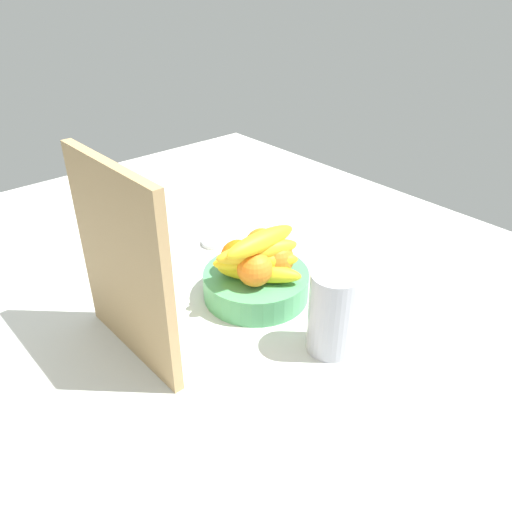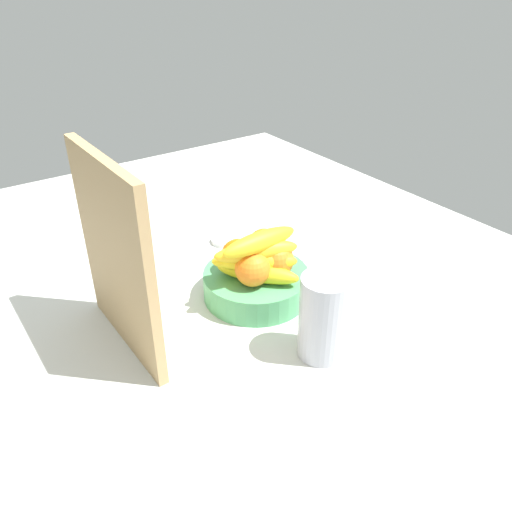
{
  "view_description": "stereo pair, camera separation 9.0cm",
  "coord_description": "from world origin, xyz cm",
  "px_view_note": "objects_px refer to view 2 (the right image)",
  "views": [
    {
      "loc": [
        -67.97,
        56.57,
        61.62
      ],
      "look_at": [
        -2.09,
        -0.73,
        9.69
      ],
      "focal_mm": 35.26,
      "sensor_mm": 36.0,
      "label": 1
    },
    {
      "loc": [
        -73.5,
        49.5,
        61.62
      ],
      "look_at": [
        -2.09,
        -0.73,
        9.69
      ],
      "focal_mm": 35.26,
      "sensor_mm": 36.0,
      "label": 2
    }
  ],
  "objects_px": {
    "orange_back_left": "(276,260)",
    "banana_bunch": "(256,257)",
    "thermos_tumbler": "(323,317)",
    "orange_center": "(253,269)",
    "orange_front_left": "(264,245)",
    "fruit_bowl": "(256,284)",
    "orange_front_right": "(238,256)",
    "jar_lid": "(225,240)",
    "cutting_board": "(116,258)"
  },
  "relations": [
    {
      "from": "orange_front_left",
      "to": "jar_lid",
      "type": "height_order",
      "value": "orange_front_left"
    },
    {
      "from": "banana_bunch",
      "to": "thermos_tumbler",
      "type": "relative_size",
      "value": 1.09
    },
    {
      "from": "orange_front_left",
      "to": "cutting_board",
      "type": "relative_size",
      "value": 0.2
    },
    {
      "from": "orange_front_left",
      "to": "orange_center",
      "type": "relative_size",
      "value": 1.0
    },
    {
      "from": "thermos_tumbler",
      "to": "jar_lid",
      "type": "bearing_deg",
      "value": -9.74
    },
    {
      "from": "orange_front_left",
      "to": "thermos_tumbler",
      "type": "xyz_separation_m",
      "value": [
        -0.25,
        0.05,
        -0.01
      ]
    },
    {
      "from": "fruit_bowl",
      "to": "orange_back_left",
      "type": "height_order",
      "value": "orange_back_left"
    },
    {
      "from": "orange_front_left",
      "to": "orange_center",
      "type": "xyz_separation_m",
      "value": [
        -0.06,
        0.07,
        0.0
      ]
    },
    {
      "from": "orange_front_left",
      "to": "thermos_tumbler",
      "type": "height_order",
      "value": "thermos_tumbler"
    },
    {
      "from": "banana_bunch",
      "to": "jar_lid",
      "type": "xyz_separation_m",
      "value": [
        0.26,
        -0.08,
        -0.1
      ]
    },
    {
      "from": "cutting_board",
      "to": "banana_bunch",
      "type": "bearing_deg",
      "value": -99.02
    },
    {
      "from": "orange_front_right",
      "to": "thermos_tumbler",
      "type": "bearing_deg",
      "value": -175.82
    },
    {
      "from": "orange_front_left",
      "to": "orange_front_right",
      "type": "xyz_separation_m",
      "value": [
        -0.01,
        0.07,
        0.0
      ]
    },
    {
      "from": "orange_front_right",
      "to": "fruit_bowl",
      "type": "bearing_deg",
      "value": -137.43
    },
    {
      "from": "fruit_bowl",
      "to": "orange_back_left",
      "type": "xyz_separation_m",
      "value": [
        -0.03,
        -0.03,
        0.06
      ]
    },
    {
      "from": "orange_back_left",
      "to": "banana_bunch",
      "type": "height_order",
      "value": "banana_bunch"
    },
    {
      "from": "thermos_tumbler",
      "to": "jar_lid",
      "type": "xyz_separation_m",
      "value": [
        0.45,
        -0.08,
        -0.07
      ]
    },
    {
      "from": "fruit_bowl",
      "to": "orange_center",
      "type": "relative_size",
      "value": 3.1
    },
    {
      "from": "orange_back_left",
      "to": "banana_bunch",
      "type": "distance_m",
      "value": 0.05
    },
    {
      "from": "fruit_bowl",
      "to": "orange_front_right",
      "type": "height_order",
      "value": "orange_front_right"
    },
    {
      "from": "fruit_bowl",
      "to": "orange_center",
      "type": "distance_m",
      "value": 0.08
    },
    {
      "from": "orange_front_right",
      "to": "cutting_board",
      "type": "height_order",
      "value": "cutting_board"
    },
    {
      "from": "orange_front_left",
      "to": "cutting_board",
      "type": "distance_m",
      "value": 0.33
    },
    {
      "from": "orange_center",
      "to": "orange_back_left",
      "type": "height_order",
      "value": "same"
    },
    {
      "from": "thermos_tumbler",
      "to": "orange_front_right",
      "type": "bearing_deg",
      "value": 4.18
    },
    {
      "from": "fruit_bowl",
      "to": "orange_front_left",
      "type": "xyz_separation_m",
      "value": [
        0.03,
        -0.04,
        0.06
      ]
    },
    {
      "from": "banana_bunch",
      "to": "jar_lid",
      "type": "height_order",
      "value": "banana_bunch"
    },
    {
      "from": "orange_front_right",
      "to": "banana_bunch",
      "type": "xyz_separation_m",
      "value": [
        -0.05,
        -0.01,
        0.02
      ]
    },
    {
      "from": "orange_front_left",
      "to": "jar_lid",
      "type": "distance_m",
      "value": 0.22
    },
    {
      "from": "orange_center",
      "to": "thermos_tumbler",
      "type": "bearing_deg",
      "value": -173.3
    },
    {
      "from": "orange_front_right",
      "to": "cutting_board",
      "type": "distance_m",
      "value": 0.27
    },
    {
      "from": "orange_front_right",
      "to": "orange_center",
      "type": "distance_m",
      "value": 0.06
    },
    {
      "from": "orange_back_left",
      "to": "thermos_tumbler",
      "type": "height_order",
      "value": "thermos_tumbler"
    },
    {
      "from": "orange_back_left",
      "to": "cutting_board",
      "type": "bearing_deg",
      "value": 81.51
    },
    {
      "from": "fruit_bowl",
      "to": "banana_bunch",
      "type": "relative_size",
      "value": 1.27
    },
    {
      "from": "orange_center",
      "to": "jar_lid",
      "type": "xyz_separation_m",
      "value": [
        0.27,
        -0.1,
        -0.09
      ]
    },
    {
      "from": "banana_bunch",
      "to": "thermos_tumbler",
      "type": "xyz_separation_m",
      "value": [
        -0.19,
        -0.01,
        -0.03
      ]
    },
    {
      "from": "orange_front_right",
      "to": "jar_lid",
      "type": "xyz_separation_m",
      "value": [
        0.21,
        -0.09,
        -0.09
      ]
    },
    {
      "from": "cutting_board",
      "to": "jar_lid",
      "type": "distance_m",
      "value": 0.45
    },
    {
      "from": "fruit_bowl",
      "to": "orange_back_left",
      "type": "relative_size",
      "value": 3.1
    },
    {
      "from": "orange_back_left",
      "to": "jar_lid",
      "type": "relative_size",
      "value": 1.04
    },
    {
      "from": "orange_center",
      "to": "orange_front_left",
      "type": "bearing_deg",
      "value": -49.29
    },
    {
      "from": "orange_center",
      "to": "banana_bunch",
      "type": "xyz_separation_m",
      "value": [
        0.01,
        -0.01,
        0.02
      ]
    },
    {
      "from": "orange_back_left",
      "to": "jar_lid",
      "type": "xyz_separation_m",
      "value": [
        0.27,
        -0.04,
        -0.09
      ]
    },
    {
      "from": "orange_front_right",
      "to": "cutting_board",
      "type": "xyz_separation_m",
      "value": [
        -0.01,
        0.25,
        0.09
      ]
    },
    {
      "from": "jar_lid",
      "to": "banana_bunch",
      "type": "bearing_deg",
      "value": 162.0
    },
    {
      "from": "banana_bunch",
      "to": "orange_back_left",
      "type": "bearing_deg",
      "value": -101.25
    },
    {
      "from": "cutting_board",
      "to": "thermos_tumbler",
      "type": "distance_m",
      "value": 0.37
    },
    {
      "from": "thermos_tumbler",
      "to": "jar_lid",
      "type": "height_order",
      "value": "thermos_tumbler"
    },
    {
      "from": "orange_center",
      "to": "thermos_tumbler",
      "type": "height_order",
      "value": "thermos_tumbler"
    }
  ]
}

